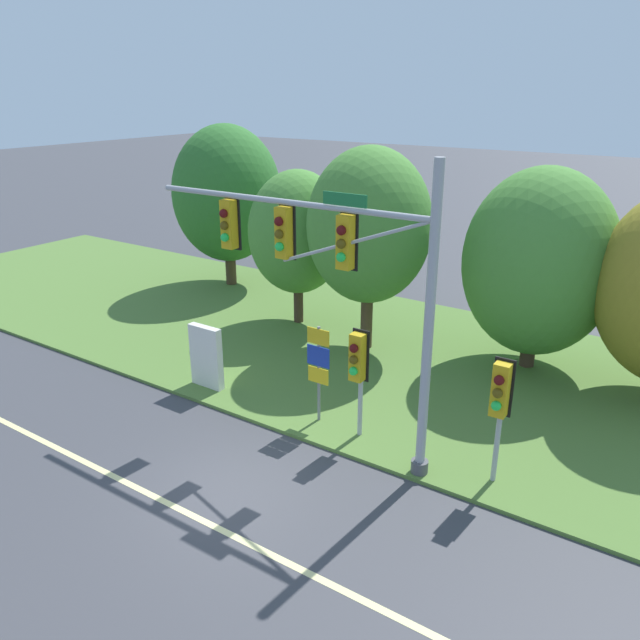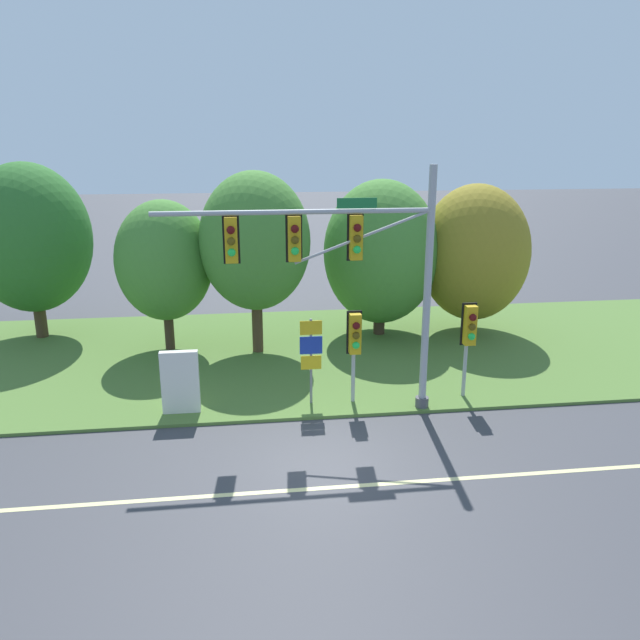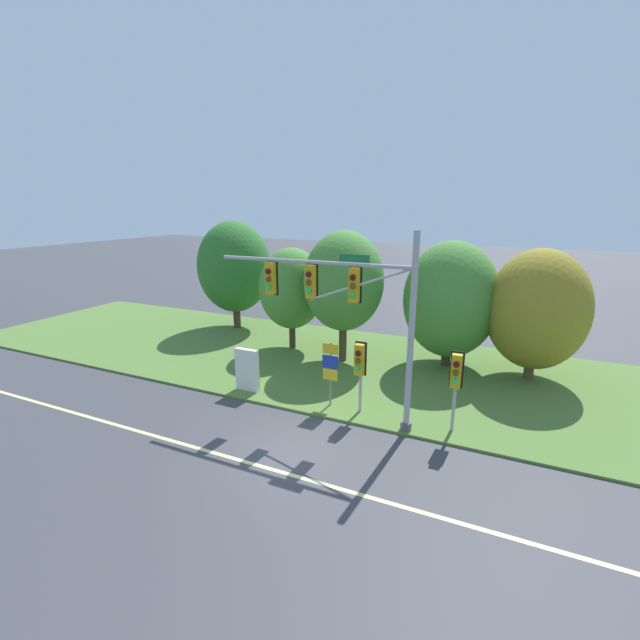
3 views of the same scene
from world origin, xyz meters
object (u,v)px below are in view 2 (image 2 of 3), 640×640
(pedestrian_signal_further_along, at_px, (355,339))
(info_kiosk, at_px, (180,382))
(route_sign_post, at_px, (311,351))
(tree_tall_centre, at_px, (474,253))
(tree_mid_verge, at_px, (381,252))
(tree_left_of_mast, at_px, (164,261))
(traffic_signal_mast, at_px, (346,260))
(tree_behind_signpost, at_px, (255,242))
(pedestrian_signal_near_kerb, at_px, (469,331))
(tree_nearest_road, at_px, (30,238))

(pedestrian_signal_further_along, distance_m, info_kiosk, 5.30)
(info_kiosk, bearing_deg, route_sign_post, 2.32)
(tree_tall_centre, bearing_deg, pedestrian_signal_further_along, -132.61)
(route_sign_post, height_order, tree_mid_verge, tree_mid_verge)
(tree_left_of_mast, bearing_deg, traffic_signal_mast, -48.56)
(pedestrian_signal_further_along, bearing_deg, tree_behind_signpost, 117.53)
(pedestrian_signal_further_along, xyz_separation_m, route_sign_post, (-1.29, 0.19, -0.41))
(tree_mid_verge, bearing_deg, tree_behind_signpost, -162.85)
(pedestrian_signal_near_kerb, relative_size, pedestrian_signal_further_along, 1.04)
(tree_behind_signpost, bearing_deg, pedestrian_signal_further_along, -62.47)
(traffic_signal_mast, distance_m, tree_mid_verge, 7.89)
(pedestrian_signal_further_along, distance_m, route_sign_post, 1.37)
(tree_nearest_road, relative_size, tree_mid_verge, 1.11)
(pedestrian_signal_near_kerb, xyz_separation_m, tree_left_of_mast, (-9.63, 5.98, 1.24))
(route_sign_post, relative_size, info_kiosk, 1.41)
(pedestrian_signal_further_along, xyz_separation_m, tree_tall_centre, (6.13, 6.67, 1.24))
(traffic_signal_mast, xyz_separation_m, tree_left_of_mast, (-5.71, 6.47, -1.13))
(route_sign_post, relative_size, tree_nearest_road, 0.39)
(route_sign_post, bearing_deg, info_kiosk, -177.68)
(tree_mid_verge, bearing_deg, tree_nearest_road, 174.33)
(pedestrian_signal_further_along, distance_m, tree_nearest_road, 14.21)
(pedestrian_signal_near_kerb, bearing_deg, pedestrian_signal_further_along, 179.81)
(tree_behind_signpost, bearing_deg, info_kiosk, -114.86)
(tree_left_of_mast, relative_size, tree_mid_verge, 0.90)
(tree_left_of_mast, bearing_deg, tree_mid_verge, 5.85)
(route_sign_post, bearing_deg, tree_behind_signpost, 106.00)
(traffic_signal_mast, bearing_deg, route_sign_post, 142.56)
(tree_nearest_road, distance_m, tree_left_of_mast, 5.82)
(info_kiosk, bearing_deg, tree_tall_centre, 30.39)
(tree_tall_centre, bearing_deg, tree_nearest_road, 175.03)
(traffic_signal_mast, distance_m, tree_nearest_road, 14.08)
(traffic_signal_mast, relative_size, tree_nearest_road, 1.12)
(tree_nearest_road, bearing_deg, pedestrian_signal_further_along, -35.60)
(tree_left_of_mast, bearing_deg, pedestrian_signal_near_kerb, -31.85)
(pedestrian_signal_further_along, bearing_deg, tree_left_of_mast, 135.60)
(pedestrian_signal_near_kerb, height_order, tree_mid_verge, tree_mid_verge)
(traffic_signal_mast, distance_m, tree_tall_centre, 9.77)
(tree_mid_verge, height_order, tree_tall_centre, tree_mid_verge)
(pedestrian_signal_further_along, xyz_separation_m, tree_nearest_road, (-11.44, 8.19, 1.94))
(route_sign_post, distance_m, tree_tall_centre, 9.99)
(pedestrian_signal_further_along, height_order, tree_behind_signpost, tree_behind_signpost)
(tree_behind_signpost, height_order, tree_tall_centre, tree_behind_signpost)
(info_kiosk, bearing_deg, tree_mid_verge, 42.27)
(tree_nearest_road, relative_size, tree_tall_centre, 1.14)
(traffic_signal_mast, relative_size, pedestrian_signal_near_kerb, 2.57)
(route_sign_post, height_order, tree_left_of_mast, tree_left_of_mast)
(tree_mid_verge, bearing_deg, route_sign_post, -118.43)
(tree_behind_signpost, bearing_deg, route_sign_post, -74.00)
(pedestrian_signal_near_kerb, bearing_deg, route_sign_post, 177.56)
(tree_tall_centre, bearing_deg, route_sign_post, -138.91)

